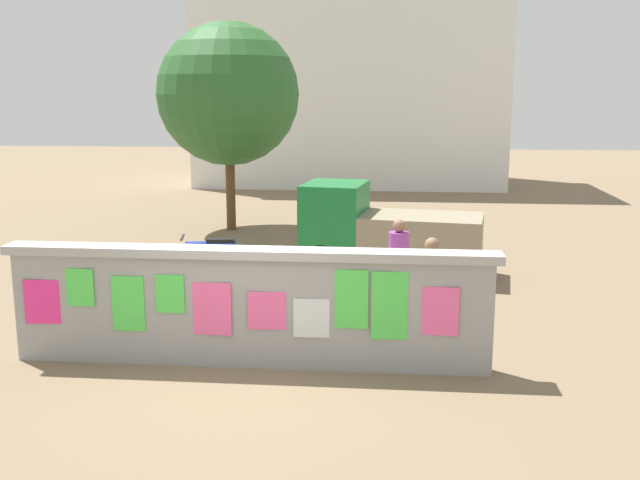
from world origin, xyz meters
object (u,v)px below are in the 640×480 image
at_px(auto_rickshaw_truck, 382,231).
at_px(bicycle_far, 134,283).
at_px(motorcycle, 213,256).
at_px(tree_roadside, 228,94).
at_px(person_bystander, 399,256).
at_px(person_walking, 431,280).
at_px(bicycle_near, 211,311).

relative_size(auto_rickshaw_truck, bicycle_far, 2.22).
bearing_deg(bicycle_far, motorcycle, 62.12).
distance_m(motorcycle, tree_roadside, 6.15).
bearing_deg(auto_rickshaw_truck, person_bystander, -83.45).
bearing_deg(bicycle_far, person_bystander, -1.85).
xyz_separation_m(person_bystander, tree_roadside, (-4.44, 7.25, 2.61)).
height_order(person_bystander, tree_roadside, tree_roadside).
bearing_deg(motorcycle, person_walking, -40.45).
bearing_deg(motorcycle, tree_roadside, 98.26).
height_order(auto_rickshaw_truck, person_bystander, auto_rickshaw_truck).
relative_size(motorcycle, person_walking, 1.17).
bearing_deg(auto_rickshaw_truck, bicycle_near, -121.96).
relative_size(motorcycle, bicycle_far, 1.11).
xyz_separation_m(bicycle_far, person_walking, (5.13, -1.66, 0.62)).
height_order(auto_rickshaw_truck, bicycle_near, auto_rickshaw_truck).
xyz_separation_m(auto_rickshaw_truck, bicycle_near, (-2.57, -4.12, -0.54)).
distance_m(person_walking, tree_roadside, 10.38).
height_order(auto_rickshaw_truck, bicycle_far, auto_rickshaw_truck).
xyz_separation_m(motorcycle, bicycle_near, (0.79, -3.40, -0.10)).
bearing_deg(motorcycle, bicycle_near, -76.95).
bearing_deg(tree_roadside, bicycle_far, -91.82).
height_order(motorcycle, person_bystander, person_bystander).
xyz_separation_m(auto_rickshaw_truck, motorcycle, (-3.36, -0.72, -0.44)).
distance_m(auto_rickshaw_truck, motorcycle, 3.47).
distance_m(motorcycle, person_bystander, 4.22).
bearing_deg(motorcycle, auto_rickshaw_truck, 12.15).
xyz_separation_m(person_walking, person_bystander, (-0.46, 1.51, 0.00)).
xyz_separation_m(person_walking, tree_roadside, (-4.90, 8.77, 2.61)).
relative_size(bicycle_far, tree_roadside, 0.31).
bearing_deg(bicycle_near, person_bystander, 25.63).
bearing_deg(bicycle_far, tree_roadside, 88.18).
bearing_deg(person_bystander, bicycle_far, 178.15).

